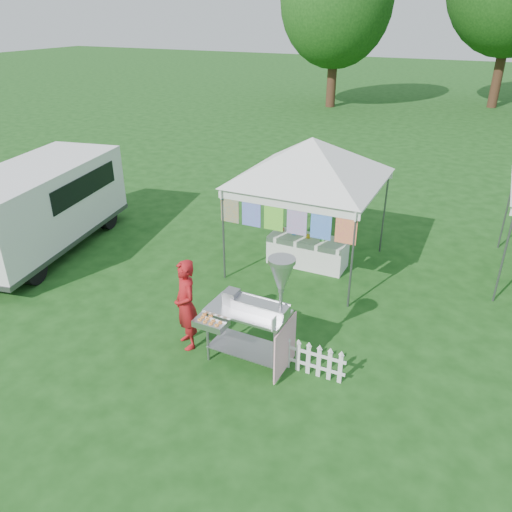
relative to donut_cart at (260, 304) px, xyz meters
The scene contains 8 objects.
ground 1.39m from the donut_cart, 148.11° to the left, with size 120.00×120.00×0.00m, color #154112.
canopy_main 4.28m from the donut_cart, 98.51° to the left, with size 4.24×4.24×3.45m.
tree_left 25.65m from the donut_cart, 105.11° to the left, with size 6.40×6.40×9.53m.
donut_cart is the anchor object (origin of this frame).
vendor 1.44m from the donut_cart, behind, with size 0.61×0.40×1.67m, color #A01318.
cargo_van 7.09m from the donut_cart, 164.00° to the left, with size 2.92×5.29×2.08m.
picket_fence 1.31m from the donut_cart, ahead, with size 1.08×0.03×0.56m.
display_table 3.98m from the donut_cart, 98.20° to the left, with size 1.80×0.70×0.69m, color white.
Camera 1 is at (3.43, -6.50, 5.43)m, focal length 35.00 mm.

